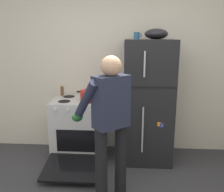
{
  "coord_description": "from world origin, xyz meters",
  "views": [
    {
      "loc": [
        0.15,
        -1.92,
        1.79
      ],
      "look_at": [
        -0.07,
        1.32,
        1.0
      ],
      "focal_mm": 40.22,
      "sensor_mm": 36.0,
      "label": 1
    }
  ],
  "objects_px": {
    "stove_range": "(80,129)",
    "red_pot": "(89,95)",
    "refrigerator": "(148,101)",
    "mixing_bowl": "(156,34)",
    "person_cook": "(109,118)",
    "coffee_mug": "(137,36)",
    "pepper_mill": "(62,91)"
  },
  "relations": [
    {
      "from": "stove_range",
      "to": "red_pot",
      "type": "xyz_separation_m",
      "value": [
        0.16,
        -0.03,
        0.53
      ]
    },
    {
      "from": "refrigerator",
      "to": "person_cook",
      "type": "bearing_deg",
      "value": -115.17
    },
    {
      "from": "coffee_mug",
      "to": "mixing_bowl",
      "type": "xyz_separation_m",
      "value": [
        0.26,
        -0.05,
        0.02
      ]
    },
    {
      "from": "refrigerator",
      "to": "coffee_mug",
      "type": "height_order",
      "value": "coffee_mug"
    },
    {
      "from": "person_cook",
      "to": "coffee_mug",
      "type": "height_order",
      "value": "coffee_mug"
    },
    {
      "from": "stove_range",
      "to": "coffee_mug",
      "type": "bearing_deg",
      "value": 4.72
    },
    {
      "from": "pepper_mill",
      "to": "red_pot",
      "type": "bearing_deg",
      "value": -28.52
    },
    {
      "from": "red_pot",
      "to": "stove_range",
      "type": "bearing_deg",
      "value": 168.57
    },
    {
      "from": "stove_range",
      "to": "mixing_bowl",
      "type": "bearing_deg",
      "value": 0.94
    },
    {
      "from": "refrigerator",
      "to": "stove_range",
      "type": "relative_size",
      "value": 1.45
    },
    {
      "from": "red_pot",
      "to": "coffee_mug",
      "type": "distance_m",
      "value": 1.06
    },
    {
      "from": "refrigerator",
      "to": "pepper_mill",
      "type": "xyz_separation_m",
      "value": [
        -1.3,
        0.2,
        0.09
      ]
    },
    {
      "from": "stove_range",
      "to": "red_pot",
      "type": "relative_size",
      "value": 3.4
    },
    {
      "from": "coffee_mug",
      "to": "pepper_mill",
      "type": "height_order",
      "value": "coffee_mug"
    },
    {
      "from": "person_cook",
      "to": "refrigerator",
      "type": "bearing_deg",
      "value": 64.83
    },
    {
      "from": "mixing_bowl",
      "to": "pepper_mill",
      "type": "bearing_deg",
      "value": 171.73
    },
    {
      "from": "stove_range",
      "to": "pepper_mill",
      "type": "bearing_deg",
      "value": 144.04
    },
    {
      "from": "stove_range",
      "to": "coffee_mug",
      "type": "distance_m",
      "value": 1.58
    },
    {
      "from": "pepper_mill",
      "to": "stove_range",
      "type": "bearing_deg",
      "value": -35.96
    },
    {
      "from": "stove_range",
      "to": "refrigerator",
      "type": "bearing_deg",
      "value": 1.0
    },
    {
      "from": "person_cook",
      "to": "mixing_bowl",
      "type": "distance_m",
      "value": 1.44
    },
    {
      "from": "refrigerator",
      "to": "red_pot",
      "type": "relative_size",
      "value": 4.91
    },
    {
      "from": "refrigerator",
      "to": "pepper_mill",
      "type": "bearing_deg",
      "value": 171.22
    },
    {
      "from": "refrigerator",
      "to": "pepper_mill",
      "type": "height_order",
      "value": "refrigerator"
    },
    {
      "from": "coffee_mug",
      "to": "pepper_mill",
      "type": "distance_m",
      "value": 1.4
    },
    {
      "from": "red_pot",
      "to": "pepper_mill",
      "type": "height_order",
      "value": "pepper_mill"
    },
    {
      "from": "refrigerator",
      "to": "person_cook",
      "type": "xyz_separation_m",
      "value": [
        -0.48,
        -1.01,
        0.08
      ]
    },
    {
      "from": "stove_range",
      "to": "mixing_bowl",
      "type": "xyz_separation_m",
      "value": [
        1.08,
        0.02,
        1.37
      ]
    },
    {
      "from": "refrigerator",
      "to": "red_pot",
      "type": "distance_m",
      "value": 0.84
    },
    {
      "from": "coffee_mug",
      "to": "pepper_mill",
      "type": "xyz_separation_m",
      "value": [
        -1.12,
        0.15,
        -0.82
      ]
    },
    {
      "from": "red_pot",
      "to": "coffee_mug",
      "type": "xyz_separation_m",
      "value": [
        0.66,
        0.1,
        0.83
      ]
    },
    {
      "from": "refrigerator",
      "to": "mixing_bowl",
      "type": "relative_size",
      "value": 5.52
    }
  ]
}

